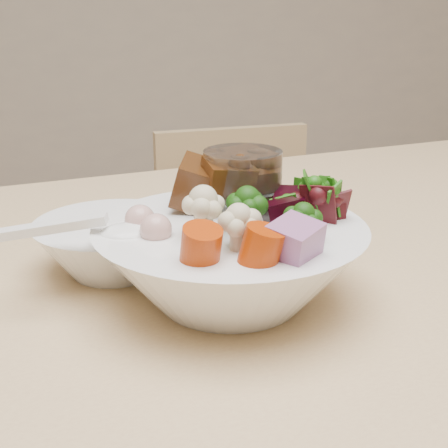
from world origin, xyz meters
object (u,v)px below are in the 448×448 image
Objects in this scene: dining_table at (377,345)px; water_glass at (242,221)px; chair_far at (245,284)px; food_bowl at (232,257)px; side_bowl at (114,247)px.

dining_table is 14.83× the size of water_glass.
food_bowl is at bearing -110.76° from chair_far.
food_bowl reaches higher than dining_table.
side_bowl reaches higher than chair_far.
dining_table is 0.29m from side_bowl.
water_glass is (-0.19, -0.73, 0.41)m from chair_far.
side_bowl is at bearing 140.03° from food_bowl.
water_glass reaches higher than side_bowl.
dining_table is at bearing 8.49° from food_bowl.
dining_table is at bearing -9.06° from water_glass.
food_bowl is (-0.21, -0.77, 0.40)m from chair_far.
chair_far is 6.27× the size of water_glass.
water_glass is at bearing 159.59° from dining_table.
water_glass is at bearing -17.40° from side_bowl.
dining_table is 11.93× the size of side_bowl.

